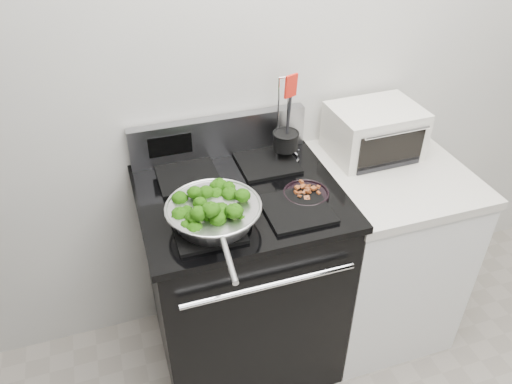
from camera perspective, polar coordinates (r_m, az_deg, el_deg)
name	(u,v)px	position (r m, az deg, el deg)	size (l,w,h in m)	color
back_wall	(284,55)	(2.12, 3.26, 15.37)	(4.00, 0.02, 2.70)	silver
gas_range	(242,277)	(2.25, -1.67, -9.70)	(0.79, 0.69, 1.13)	black
counter	(378,250)	(2.49, 13.78, -6.41)	(0.62, 0.68, 0.92)	white
skillet	(214,213)	(1.76, -4.84, -2.42)	(0.34, 0.54, 0.07)	silver
broccoli_pile	(213,208)	(1.75, -4.88, -1.87)	(0.27, 0.27, 0.09)	black
bacon_plate	(306,191)	(1.93, 5.75, 0.08)	(0.18, 0.18, 0.04)	black
utensil_holder	(285,145)	(2.12, 3.38, 5.37)	(0.13, 0.13, 0.39)	silver
toaster_oven	(374,131)	(2.26, 13.34, 6.76)	(0.39, 0.30, 0.22)	white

